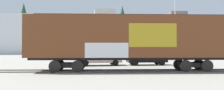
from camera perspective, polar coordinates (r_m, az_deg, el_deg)
ground_plane at (r=16.15m, az=1.17°, el=-7.42°), size 260.00×260.00×0.00m
track at (r=16.26m, az=4.79°, el=-7.23°), size 60.02×3.63×0.08m
freight_car at (r=16.21m, az=5.36°, el=1.95°), size 16.16×3.16×4.55m
flagpole at (r=26.91m, az=17.35°, el=8.20°), size 0.80×1.43×9.63m
hillside at (r=79.63m, az=-2.65°, el=2.10°), size 146.04×37.88×16.51m
parked_car_silver at (r=21.57m, az=-3.69°, el=-3.69°), size 4.73×2.44×1.56m
parked_car_black at (r=22.46m, az=9.69°, el=-3.27°), size 4.33×2.03×1.83m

